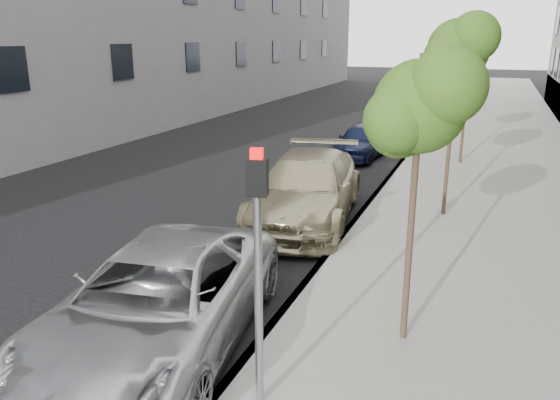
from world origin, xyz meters
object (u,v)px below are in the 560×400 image
Objects in this scene: tree_near at (422,107)px; sedan_black at (393,123)px; tree_far at (472,45)px; sedan_blue at (362,141)px; sedan_rear at (414,107)px; signal_pole at (258,252)px; minivan at (158,302)px; suv at (307,188)px; tree_mid at (459,50)px.

sedan_black is at bearing 100.59° from tree_near.
sedan_blue is (-3.72, 0.07, -3.63)m from tree_far.
sedan_rear is (0.39, 11.27, 0.03)m from sedan_blue.
minivan is (-1.98, 0.80, -1.39)m from signal_pole.
tree_near is 1.12× the size of sedan_blue.
signal_pole is 7.72m from suv.
sedan_blue is at bearing 105.87° from tree_near.
tree_far is at bearing 90.00° from tree_near.
tree_near is 24.75m from sedan_rear.
suv is 1.22× the size of sedan_rear.
sedan_rear is at bearing 106.35° from tree_far.
tree_near is 1.33× the size of signal_pole.
sedan_black reaches higher than sedan_blue.
tree_mid reaches higher than suv.
suv is (-1.86, 7.38, -1.33)m from signal_pole.
tree_far is at bearing -76.96° from sedan_rear.
suv is (0.12, 6.58, 0.07)m from minivan.
signal_pole is 0.74× the size of sedan_black.
tree_far is 12.36m from sedan_rear.
signal_pole is (-1.46, -15.22, -2.12)m from tree_far.
signal_pole is at bearing -83.27° from suv.
sedan_black reaches higher than sedan_rear.
sedan_black is at bearing 91.09° from sedan_blue.
suv is at bearing -112.98° from tree_far.
minivan is at bearing -157.55° from tree_near.
sedan_blue is at bearing 85.72° from signal_pole.
tree_far reaches higher than sedan_blue.
suv reaches higher than sedan_blue.
tree_mid is 9.31m from minivan.
signal_pole reaches higher than sedan_black.
minivan is 1.28× the size of sedan_black.
tree_mid is at bearing -79.36° from sedan_black.
tree_near is at bearing -90.00° from tree_far.
sedan_blue is (-0.27, 14.49, -0.12)m from minivan.
sedan_rear is at bearing 82.56° from suv.
tree_mid reaches higher than signal_pole.
tree_mid is 12.29m from sedan_black.
tree_far is at bearing -61.00° from sedan_black.
tree_far is at bearing 71.85° from signal_pole.
sedan_rear is (-3.33, 11.34, -3.60)m from tree_far.
sedan_blue is at bearing 82.66° from minivan.
tree_far is at bearing 68.16° from minivan.
sedan_rear is (-0.00, 6.55, -0.03)m from sedan_black.
sedan_rear reaches higher than sedan_blue.
minivan is 19.21m from sedan_black.
suv is at bearing 122.83° from tree_near.
signal_pole is at bearing -90.46° from sedan_black.
minivan is 6.58m from suv.
signal_pole is at bearing -95.49° from tree_far.
tree_near is at bearing -68.35° from sedan_blue.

